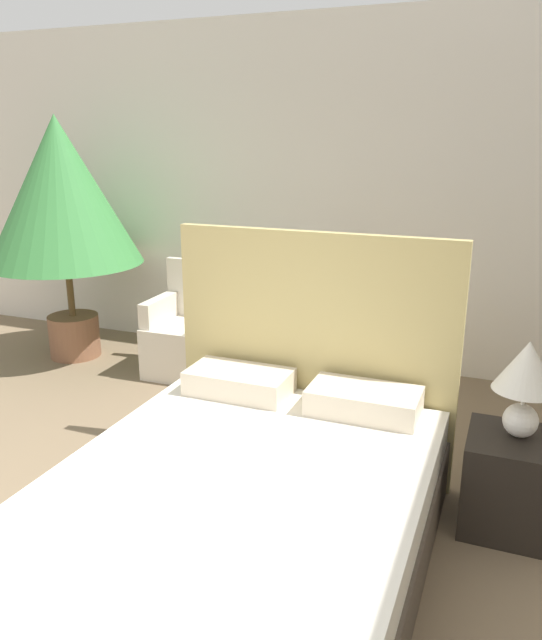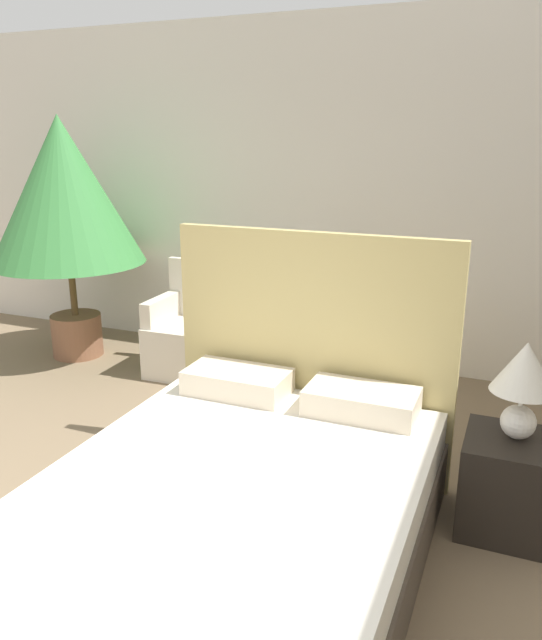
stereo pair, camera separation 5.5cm
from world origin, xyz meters
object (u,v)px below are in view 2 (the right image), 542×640
Objects in this scene: potted_palm at (64,196)px; nightstand at (506,484)px; table_lamp at (524,377)px; armchair_near_window_right at (295,353)px; armchair_near_window_left at (192,339)px; bed at (238,510)px.

potted_palm reaches higher than nightstand.
nightstand is at bearing -125.44° from table_lamp.
armchair_near_window_right is 2.42m from potted_palm.
table_lamp is at bearing -27.98° from armchair_near_window_left.
potted_palm is 4.21× the size of nightstand.
bed is at bearing -57.33° from armchair_near_window_left.
table_lamp reaches higher than armchair_near_window_left.
bed is 4.45× the size of nightstand.
armchair_near_window_left is 1.85× the size of nightstand.
bed is 1.51m from table_lamp.
table_lamp is (1.15, 0.82, 0.53)m from bed.
bed is 1.38m from nightstand.
bed reaches higher than table_lamp.
armchair_near_window_left is 2.94m from table_lamp.
armchair_near_window_left is 1.66m from potted_palm.
potted_palm is at bearing 161.04° from nightstand.
potted_palm is (-2.62, 2.08, 1.15)m from bed.
potted_palm is at bearing 141.53° from bed.
nightstand is (2.57, -1.32, -0.04)m from armchair_near_window_left.
bed reaches higher than armchair_near_window_right.
table_lamp is (1.66, -1.29, 0.54)m from armchair_near_window_right.
table_lamp is (0.02, 0.03, 0.58)m from nightstand.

